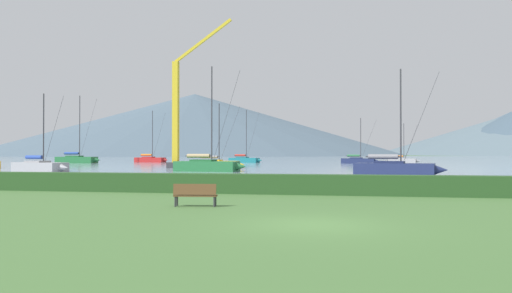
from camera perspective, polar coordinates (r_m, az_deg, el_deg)
The scene contains 15 objects.
ground_plane at distance 15.67m, azimuth 6.44°, elevation -8.96°, with size 1000.00×1000.00×0.00m, color #477038.
harbor_water at distance 152.49m, azimuth 9.78°, elevation -1.46°, with size 320.00×246.00×0.00m, color #8499A8.
hedge_line at distance 26.54m, azimuth 7.98°, elevation -4.38°, with size 80.00×1.20×1.06m, color #284C23.
sailboat_slip_1 at distance 57.62m, azimuth -5.61°, elevation -2.15°, with size 8.70×3.46×12.18m.
sailboat_slip_2 at distance 49.38m, azimuth 15.77°, elevation -2.41°, with size 8.74×4.07×10.23m.
sailboat_slip_3 at distance 60.85m, azimuth -23.60°, elevation -2.09°, with size 7.99×4.28×8.83m.
sailboat_slip_5 at distance 108.97m, azimuth -12.07°, elevation -1.45°, with size 7.73×3.09×11.13m.
sailboat_slip_6 at distance 103.62m, azimuth -1.34°, elevation -1.52°, with size 7.41×3.55×11.01m.
sailboat_slip_8 at distance 68.71m, azimuth -4.64°, elevation -1.99°, with size 7.53×2.70×8.95m.
sailboat_slip_9 at distance 105.54m, azimuth -19.94°, elevation -1.38°, with size 9.38×3.10×13.57m.
sailboat_slip_10 at distance 97.75m, azimuth 11.73°, elevation -1.58°, with size 7.39×3.15×8.80m.
sailboat_slip_11 at distance 104.19m, azimuth 16.47°, elevation -1.54°, with size 6.67×3.05×8.00m.
park_bench_near_path at distance 20.68m, azimuth -7.03°, elevation -5.43°, with size 1.83×0.66×0.95m.
dock_crane at distance 69.69m, azimuth -8.96°, elevation 3.26°, with size 9.01×2.00×20.55m.
distant_hill_east_ridge at distance 365.24m, azimuth -7.09°, elevation 2.54°, with size 298.15×298.15×44.68m, color #4C6070.
Camera 1 is at (1.01, -15.47, 2.27)m, focal length 34.68 mm.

